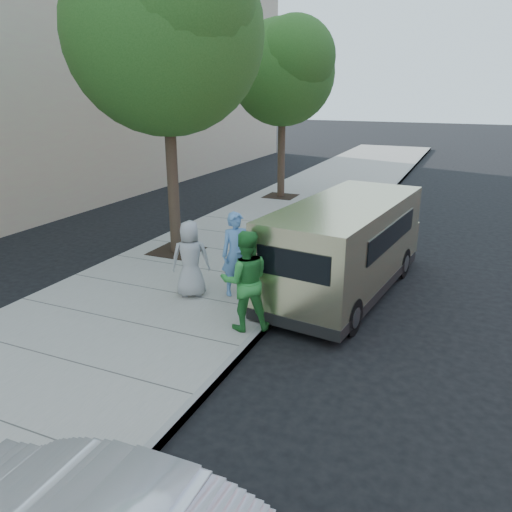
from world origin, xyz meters
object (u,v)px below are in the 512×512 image
object	(u,v)px
tree_near	(166,25)
person_striped_polo	(266,267)
person_gray_shirt	(191,259)
tree_far	(284,68)
person_officer	(237,254)
parking_meter	(288,239)
van	(347,245)
person_green_shirt	(245,281)

from	to	relation	value
tree_near	person_striped_polo	xyz separation A→B (m)	(3.45, -2.35, -4.54)
person_gray_shirt	person_striped_polo	xyz separation A→B (m)	(1.63, 0.01, 0.06)
person_gray_shirt	tree_far	bearing A→B (deg)	-106.62
tree_near	tree_far	bearing A→B (deg)	90.00
tree_near	person_officer	bearing A→B (deg)	-36.12
tree_far	person_officer	bearing A→B (deg)	-74.49
parking_meter	person_striped_polo	xyz separation A→B (m)	(-0.05, -1.09, -0.26)
tree_far	parking_meter	bearing A→B (deg)	-68.43
person_gray_shirt	parking_meter	bearing A→B (deg)	-173.78
van	person_officer	bearing A→B (deg)	-137.55
person_officer	person_striped_polo	bearing A→B (deg)	-66.32
van	person_striped_polo	size ratio (longest dim) A/B	3.26
person_green_shirt	person_gray_shirt	world-z (taller)	person_green_shirt
tree_far	person_green_shirt	size ratio (longest dim) A/B	3.62
van	person_green_shirt	bearing A→B (deg)	-105.44
tree_far	person_green_shirt	world-z (taller)	tree_far
parking_meter	van	distance (m)	1.29
person_officer	person_gray_shirt	xyz separation A→B (m)	(-0.82, -0.43, -0.08)
person_striped_polo	parking_meter	bearing A→B (deg)	-143.07
van	person_gray_shirt	world-z (taller)	van
van	person_gray_shirt	size ratio (longest dim) A/B	3.52
parking_meter	person_officer	xyz separation A→B (m)	(-0.86, -0.67, -0.24)
person_striped_polo	tree_near	bearing A→B (deg)	-84.67
person_officer	person_gray_shirt	world-z (taller)	person_officer
person_green_shirt	person_striped_polo	distance (m)	0.90
tree_far	person_striped_polo	distance (m)	11.22
tree_near	person_officer	distance (m)	5.59
person_green_shirt	person_officer	bearing A→B (deg)	-88.04
tree_far	person_gray_shirt	world-z (taller)	tree_far
van	person_green_shirt	xyz separation A→B (m)	(-1.11, -2.69, -0.01)
tree_far	person_green_shirt	xyz separation A→B (m)	(3.45, -10.85, -3.84)
parking_meter	person_green_shirt	bearing A→B (deg)	-98.87
van	tree_near	bearing A→B (deg)	179.99
person_officer	person_gray_shirt	size ratio (longest dim) A/B	1.10
person_striped_polo	person_officer	bearing A→B (deg)	-77.87
person_green_shirt	person_gray_shirt	bearing A→B (deg)	-58.10
tree_far	person_gray_shirt	size ratio (longest dim) A/B	4.12
person_green_shirt	person_striped_polo	world-z (taller)	person_green_shirt
person_officer	parking_meter	bearing A→B (deg)	-1.01
van	person_gray_shirt	distance (m)	3.28
person_green_shirt	person_striped_polo	xyz separation A→B (m)	(0.00, 0.90, -0.04)
person_gray_shirt	person_striped_polo	world-z (taller)	person_striped_polo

